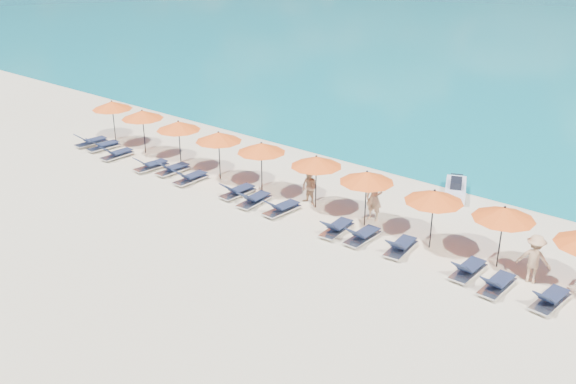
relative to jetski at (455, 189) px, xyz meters
The scene contains 29 objects.
ground 10.23m from the jetski, 113.22° to the right, with size 1400.00×1400.00×0.00m, color beige.
jetski is the anchor object (origin of this frame).
beachgoer_a 4.49m from the jetski, 109.05° to the right, with size 0.69×0.45×1.89m, color tan.
beachgoer_b 6.36m from the jetski, 133.52° to the right, with size 0.71×0.41×1.46m, color tan.
beachgoer_c 7.15m from the jetski, 44.26° to the right, with size 1.09×0.50×1.68m, color tan.
umbrella_0 18.10m from the jetski, 164.90° to the right, with size 2.10×2.10×2.28m.
umbrella_1 15.61m from the jetski, 161.94° to the right, with size 2.10×2.10×2.28m.
umbrella_2 13.02m from the jetski, 157.46° to the right, with size 2.10×2.10×2.28m.
umbrella_3 10.62m from the jetski, 151.84° to the right, with size 2.10×2.10×2.28m.
umbrella_4 8.50m from the jetski, 144.31° to the right, with size 2.10×2.10×2.28m.
umbrella_5 6.37m from the jetski, 129.80° to the right, with size 2.10×2.10×2.28m.
umbrella_6 5.36m from the jetski, 106.35° to the right, with size 2.10×2.10×2.28m.
umbrella_7 5.40m from the jetski, 74.16° to the right, with size 2.10×2.10×2.28m.
umbrella_8 6.35m from the jetski, 50.98° to the right, with size 2.10×2.10×2.28m.
lounger_0 18.83m from the jetski, 161.70° to the right, with size 0.78×1.75×0.66m.
lounger_1 17.83m from the jetski, 160.65° to the right, with size 0.78×1.75×0.66m.
lounger_2 16.44m from the jetski, 157.67° to the right, with size 0.62×1.70×0.66m.
lounger_3 14.07m from the jetski, 153.72° to the right, with size 0.79×1.75×0.66m.
lounger_4 12.87m from the jetski, 152.78° to the right, with size 0.71×1.73×0.66m.
lounger_5 11.70m from the jetski, 148.39° to the right, with size 0.63×1.70×0.66m.
lounger_6 9.35m from the jetski, 140.63° to the right, with size 0.71×1.73×0.66m.
lounger_7 8.64m from the jetski, 134.74° to the right, with size 0.73×1.74×0.66m.
lounger_8 7.64m from the jetski, 127.28° to the right, with size 0.75×1.74×0.66m.
lounger_9 6.43m from the jetski, 106.82° to the right, with size 0.76×1.75×0.66m.
lounger_10 6.13m from the jetski, 97.05° to the right, with size 0.65×1.71×0.66m.
lounger_11 5.99m from the jetski, 82.54° to the right, with size 0.78×1.75×0.66m.
lounger_12 6.81m from the jetski, 60.65° to the right, with size 0.67×1.72×0.66m.
lounger_13 7.67m from the jetski, 54.39° to the right, with size 0.68×1.72×0.66m.
lounger_14 8.58m from the jetski, 44.90° to the right, with size 0.79×1.75×0.66m.
Camera 1 is at (14.57, -14.73, 10.86)m, focal length 40.00 mm.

